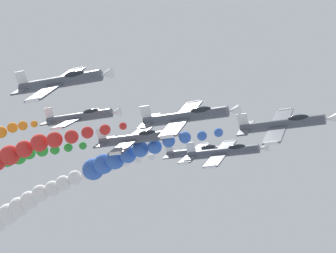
% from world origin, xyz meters
% --- Properties ---
extents(airplane_lead, '(7.74, 10.35, 6.19)m').
position_xyz_m(airplane_lead, '(0.18, 13.43, 118.83)').
color(airplane_lead, '#474C56').
extents(smoke_trail_lead, '(7.11, 20.85, 3.46)m').
position_xyz_m(smoke_trail_lead, '(-3.25, -8.12, 117.92)').
color(smoke_trail_lead, blue).
extents(airplane_left_inner, '(8.21, 10.35, 5.52)m').
position_xyz_m(airplane_left_inner, '(-7.86, 4.15, 118.63)').
color(airplane_left_inner, '#474C56').
extents(airplane_right_inner, '(7.74, 10.35, 6.19)m').
position_xyz_m(airplane_right_inner, '(7.27, 5.27, 118.63)').
color(airplane_right_inner, '#474C56').
extents(airplane_left_outer, '(8.19, 10.35, 5.54)m').
position_xyz_m(airplane_left_outer, '(0.08, -4.12, 119.26)').
color(airplane_left_outer, '#474C56').
extents(smoke_trail_left_outer, '(3.98, 16.37, 2.33)m').
position_xyz_m(smoke_trail_left_outer, '(-1.53, -22.29, 119.22)').
color(smoke_trail_left_outer, green).
extents(airplane_right_outer, '(8.45, 10.35, 5.11)m').
position_xyz_m(airplane_right_outer, '(-16.40, -2.59, 121.39)').
color(airplane_right_outer, '#474C56').
extents(smoke_trail_right_outer, '(3.97, 30.38, 9.87)m').
position_xyz_m(smoke_trail_right_outer, '(-17.35, -31.07, 116.56)').
color(smoke_trail_right_outer, white).
extents(airplane_trailing, '(7.70, 10.35, 6.24)m').
position_xyz_m(airplane_trailing, '(15.32, -4.44, 121.04)').
color(airplane_trailing, '#474C56').
extents(airplane_high_slot, '(8.41, 10.35, 5.17)m').
position_xyz_m(airplane_high_slot, '(0.47, -11.57, 122.76)').
color(airplane_high_slot, '#474C56').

